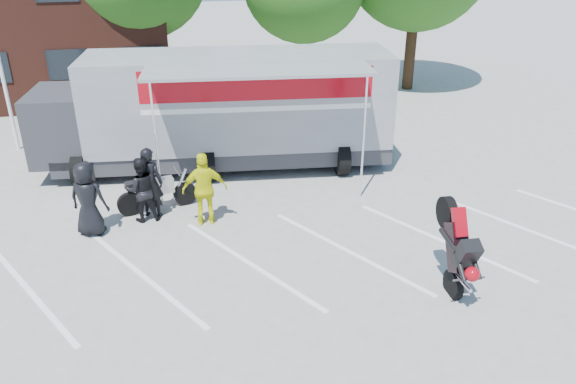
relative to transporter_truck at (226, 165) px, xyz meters
name	(u,v)px	position (x,y,z in m)	size (l,w,h in m)	color
ground	(248,289)	(-0.40, -6.93, 0.00)	(100.00, 100.00, 0.00)	#9F9F9A
parking_bay_lines	(241,264)	(-0.40, -5.93, 0.01)	(18.00, 5.00, 0.01)	white
transporter_truck	(226,165)	(0.00, 0.00, 0.00)	(11.30, 5.44, 3.60)	gray
parked_motorcycle	(159,209)	(-2.19, -2.71, 0.00)	(0.74, 2.23, 1.17)	#A7A7AB
stunt_bike_rider	(439,277)	(3.83, -7.42, 0.00)	(0.87, 1.85, 2.17)	black
spectator_leather_a	(88,199)	(-3.84, -3.66, 0.97)	(0.95, 0.62, 1.94)	black
spectator_leather_b	(150,183)	(-2.35, -3.03, 0.98)	(0.71, 0.47, 1.95)	black
spectator_leather_c	(141,189)	(-2.57, -3.21, 0.88)	(0.86, 0.67, 1.77)	black
spectator_hivis	(205,189)	(-0.98, -3.77, 0.98)	(1.15, 0.48, 1.96)	#E7EA0C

